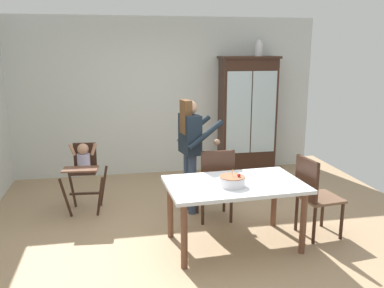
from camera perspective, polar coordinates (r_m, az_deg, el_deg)
name	(u,v)px	position (r m, az deg, el deg)	size (l,w,h in m)	color
ground_plane	(196,234)	(5.02, 0.55, -12.51)	(6.24, 6.24, 0.00)	tan
wall_back	(166,97)	(7.16, -3.69, 6.60)	(5.32, 0.06, 2.70)	silver
china_cabinet	(247,115)	(7.27, 7.72, 4.04)	(1.02, 0.48, 2.04)	#382116
ceramic_vase	(259,49)	(7.23, 9.30, 12.98)	(0.13, 0.13, 0.27)	white
high_chair_with_toddler	(84,165)	(5.65, -14.89, -2.86)	(0.62, 0.72, 0.95)	#382116
adult_person	(190,142)	(5.38, -0.22, 0.25)	(0.57, 0.56, 1.53)	#33425B
dining_table	(235,191)	(4.55, 5.98, -6.53)	(1.54, 0.98, 0.74)	silver
birthday_cake	(232,181)	(4.40, 5.64, -5.17)	(0.28, 0.28, 0.19)	white
dining_chair_far_side	(216,180)	(5.18, 3.36, -5.03)	(0.45, 0.45, 0.96)	#382116
dining_chair_right_end	(313,191)	(4.98, 16.57, -6.38)	(0.49, 0.49, 0.96)	#382116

